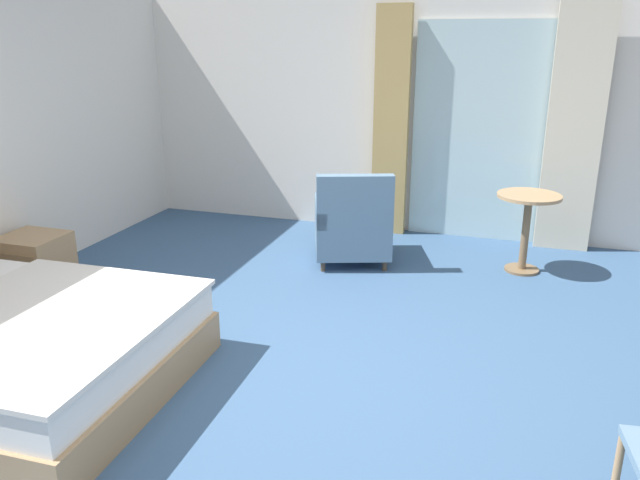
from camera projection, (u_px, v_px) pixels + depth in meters
The scene contains 8 objects.
ground at pixel (286, 386), 4.00m from camera, with size 6.39×7.44×0.10m, color #38567A.
wall_back at pixel (397, 115), 6.71m from camera, with size 5.99×0.12×2.54m, color silver.
balcony_glass_door at pixel (479, 134), 6.44m from camera, with size 1.37×0.02×2.23m, color silver.
curtain_panel_left at pixel (391, 124), 6.58m from camera, with size 0.37×0.10×2.39m, color tan.
curtain_panel_right at pixel (574, 131), 6.06m from camera, with size 0.52×0.10×2.39m, color beige.
nightstand at pixel (35, 263), 5.31m from camera, with size 0.50×0.48×0.49m.
armchair_by_window at pixel (352, 226), 5.96m from camera, with size 0.91×0.97×0.91m.
round_cafe_table at pixel (527, 216), 5.64m from camera, with size 0.57×0.57×0.73m.
Camera 1 is at (1.28, -3.27, 2.09)m, focal length 35.04 mm.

